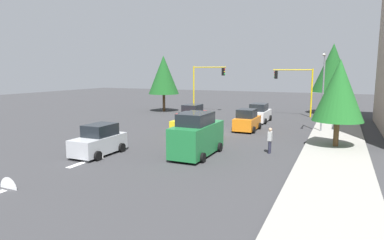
{
  "coord_description": "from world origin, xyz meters",
  "views": [
    {
      "loc": [
        26.8,
        10.67,
        5.35
      ],
      "look_at": [
        1.25,
        -0.88,
        1.2
      ],
      "focal_mm": 30.97,
      "sensor_mm": 36.0,
      "label": 1
    }
  ],
  "objects": [
    {
      "name": "traffic_signal_far_left",
      "position": [
        -14.0,
        5.69,
        3.99
      ],
      "size": [
        0.36,
        4.59,
        5.64
      ],
      "color": "yellow",
      "rests_on": "ground"
    },
    {
      "name": "sidewalk_kerb",
      "position": [
        -5.0,
        10.5,
        0.07
      ],
      "size": [
        80.0,
        4.0,
        0.15
      ],
      "primitive_type": "cube",
      "color": "gray",
      "rests_on": "ground"
    },
    {
      "name": "car_white",
      "position": [
        -7.84,
        2.83,
        0.9
      ],
      "size": [
        4.17,
        2.1,
        1.98
      ],
      "color": "white",
      "rests_on": "ground"
    },
    {
      "name": "car_red",
      "position": [
        -3.71,
        -3.14,
        0.9
      ],
      "size": [
        4.02,
        2.08,
        1.98
      ],
      "color": "red",
      "rests_on": "ground"
    },
    {
      "name": "car_yellow",
      "position": [
        2.0,
        -0.23,
        0.9
      ],
      "size": [
        2.02,
        4.12,
        1.98
      ],
      "color": "yellow",
      "rests_on": "ground"
    },
    {
      "name": "pedestrian_crossing",
      "position": [
        5.39,
        6.59,
        0.91
      ],
      "size": [
        0.4,
        0.24,
        1.7
      ],
      "color": "#262638",
      "rests_on": "ground"
    },
    {
      "name": "street_lamp_curbside",
      "position": [
        -3.61,
        9.2,
        4.35
      ],
      "size": [
        2.15,
        0.28,
        7.0
      ],
      "color": "slate",
      "rests_on": "ground"
    },
    {
      "name": "lane_arrow_near",
      "position": [
        11.51,
        -3.0,
        0.01
      ],
      "size": [
        2.4,
        1.1,
        1.1
      ],
      "color": "silver",
      "rests_on": "ground"
    },
    {
      "name": "delivery_van_green",
      "position": [
        7.83,
        2.44,
        1.28
      ],
      "size": [
        4.8,
        2.22,
        2.77
      ],
      "color": "#1E7238",
      "rests_on": "ground"
    },
    {
      "name": "tree_roadside_near",
      "position": [
        2.0,
        10.5,
        4.03
      ],
      "size": [
        3.4,
        3.4,
        6.17
      ],
      "color": "brown",
      "rests_on": "ground"
    },
    {
      "name": "tree_roadside_far",
      "position": [
        -18.0,
        9.5,
        5.73
      ],
      "size": [
        4.76,
        4.76,
        8.72
      ],
      "color": "brown",
      "rests_on": "ground"
    },
    {
      "name": "tree_opposite_side",
      "position": [
        -12.0,
        -11.0,
        4.84
      ],
      "size": [
        4.05,
        4.05,
        7.39
      ],
      "color": "brown",
      "rests_on": "ground"
    },
    {
      "name": "ground_plane",
      "position": [
        0.0,
        0.0,
        0.0
      ],
      "size": [
        120.0,
        120.0,
        0.0
      ],
      "primitive_type": "plane",
      "color": "#353538"
    },
    {
      "name": "traffic_signal_far_right",
      "position": [
        -14.0,
        -5.75,
        4.23
      ],
      "size": [
        0.36,
        4.59,
        6.0
      ],
      "color": "yellow",
      "rests_on": "ground"
    },
    {
      "name": "car_orange",
      "position": [
        -2.23,
        3.02,
        0.9
      ],
      "size": [
        3.66,
        2.02,
        1.98
      ],
      "color": "orange",
      "rests_on": "ground"
    },
    {
      "name": "car_silver",
      "position": [
        10.24,
        -3.39,
        0.9
      ],
      "size": [
        3.87,
        2.03,
        1.98
      ],
      "color": "#B2B5BA",
      "rests_on": "ground"
    }
  ]
}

